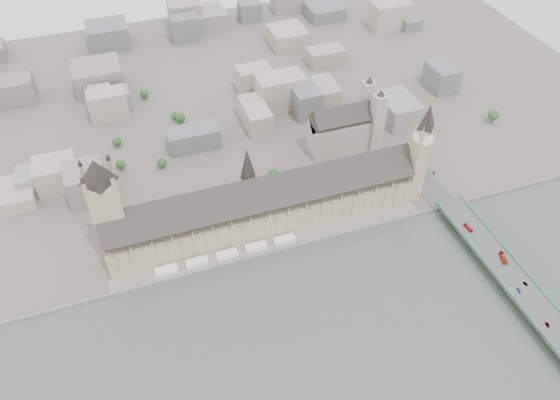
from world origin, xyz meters
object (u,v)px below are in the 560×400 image
object	(u,v)px
car_silver	(525,284)
red_bus_south	(503,258)
palace_of_westminster	(263,205)
red_bus_north	(468,228)
car_approach	(434,173)
westminster_abbey	(346,128)
car_grey	(548,325)
westminster_bridge	(496,262)
car_blue	(519,290)
elizabeth_tower	(421,147)
victoria_tower	(106,206)

from	to	relation	value
car_silver	red_bus_south	bearing A→B (deg)	80.85
palace_of_westminster	red_bus_north	world-z (taller)	palace_of_westminster
palace_of_westminster	car_silver	distance (m)	214.98
car_approach	red_bus_north	bearing A→B (deg)	-74.56
palace_of_westminster	westminster_abbey	distance (m)	134.09
car_grey	palace_of_westminster	bearing A→B (deg)	146.07
westminster_abbey	red_bus_south	bearing A→B (deg)	-73.63
westminster_bridge	palace_of_westminster	bearing A→B (deg)	146.51
westminster_bridge	westminster_abbey	bearing A→B (deg)	105.64
red_bus_south	car_blue	distance (m)	31.50
elizabeth_tower	victoria_tower	xyz separation A→B (m)	(-260.00, 18.00, -2.88)
palace_of_westminster	westminster_bridge	distance (m)	195.05
westminster_bridge	car_approach	world-z (taller)	car_approach
car_approach	victoria_tower	bearing A→B (deg)	-157.73
car_approach	car_silver	bearing A→B (deg)	-67.22
westminster_abbey	car_grey	distance (m)	252.04
palace_of_westminster	car_blue	bearing A→B (deg)	-41.58
car_silver	palace_of_westminster	bearing A→B (deg)	129.36
car_grey	car_approach	size ratio (longest dim) A/B	1.04
westminster_abbey	red_bus_north	distance (m)	154.50
red_bus_north	car_blue	bearing A→B (deg)	-95.58
palace_of_westminster	westminster_bridge	world-z (taller)	palace_of_westminster
elizabeth_tower	westminster_bridge	distance (m)	111.81
palace_of_westminster	car_approach	bearing A→B (deg)	0.10
palace_of_westminster	victoria_tower	xyz separation A→B (m)	(-122.00, 6.30, 32.50)
car_grey	westminster_bridge	bearing A→B (deg)	99.70
red_bus_north	car_silver	bearing A→B (deg)	-87.94
victoria_tower	car_blue	bearing A→B (deg)	-27.58
victoria_tower	car_grey	world-z (taller)	victoria_tower
elizabeth_tower	red_bus_south	distance (m)	111.15
palace_of_westminster	car_approach	xyz separation A→B (m)	(167.73, 0.29, -11.79)
westminster_abbey	car_grey	world-z (taller)	westminster_abbey
red_bus_north	car_silver	xyz separation A→B (m)	(8.48, -64.60, -0.72)
elizabeth_tower	car_silver	bearing A→B (deg)	-77.25
palace_of_westminster	red_bus_south	size ratio (longest dim) A/B	21.52
victoria_tower	red_bus_north	size ratio (longest dim) A/B	10.30
car_blue	car_approach	size ratio (longest dim) A/B	0.98
car_blue	car_silver	size ratio (longest dim) A/B	1.18
elizabeth_tower	red_bus_south	size ratio (longest dim) A/B	8.73
elizabeth_tower	car_grey	distance (m)	168.22
victoria_tower	car_blue	world-z (taller)	victoria_tower
red_bus_south	car_grey	bearing A→B (deg)	-79.08
car_blue	westminster_abbey	bearing A→B (deg)	114.43
westminster_abbey	car_approach	xyz separation A→B (m)	(56.80, -75.01, -14.17)
car_grey	westminster_abbey	bearing A→B (deg)	114.25
car_silver	car_grey	xyz separation A→B (m)	(-8.48, -36.02, 0.03)
palace_of_westminster	elizabeth_tower	size ratio (longest dim) A/B	2.47
victoria_tower	westminster_bridge	xyz separation A→B (m)	(284.00, -113.50, -50.08)
palace_of_westminster	car_approach	size ratio (longest dim) A/B	58.06
elizabeth_tower	car_blue	xyz separation A→B (m)	(19.44, -127.98, -47.07)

